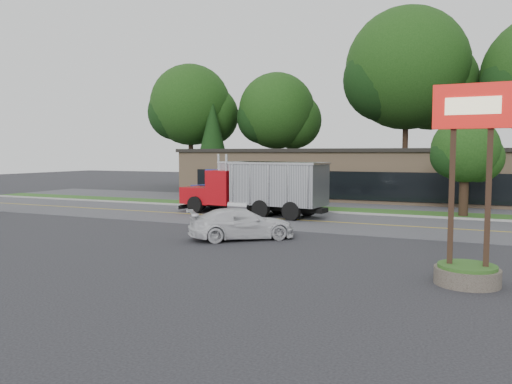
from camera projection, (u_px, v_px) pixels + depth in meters
ground at (204, 244)px, 21.48m from camera, size 140.00×140.00×0.00m
road at (279, 219)px, 29.68m from camera, size 60.00×8.00×0.02m
center_line at (279, 219)px, 29.68m from camera, size 60.00×0.12×0.01m
curb at (302, 212)px, 33.51m from camera, size 60.00×0.30×0.12m
grass_verge at (310, 209)px, 35.16m from camera, size 60.00×3.40×0.03m
far_parking at (329, 202)px, 39.72m from camera, size 60.00×7.00×0.02m
strip_mall at (369, 175)px, 44.23m from camera, size 32.00×12.00×4.00m
bilo_sign at (469, 218)px, 14.81m from camera, size 2.20×1.90×5.95m
tree_far_a at (192, 109)px, 58.05m from camera, size 9.95×9.37×14.20m
tree_far_b at (278, 115)px, 55.91m from camera, size 9.05×8.51×12.90m
tree_far_c at (409, 75)px, 50.01m from camera, size 12.94×12.18×18.45m
evergreen_left at (213, 139)px, 54.85m from camera, size 4.39×4.39×9.97m
tree_verge at (466, 153)px, 30.84m from camera, size 4.35×4.09×6.20m
dump_truck_red at (260, 187)px, 31.24m from camera, size 10.06×3.67×3.36m
dump_truck_blue at (244, 185)px, 33.15m from camera, size 7.82×4.83×3.36m
rally_car at (241, 224)px, 22.81m from camera, size 5.00×4.59×1.41m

